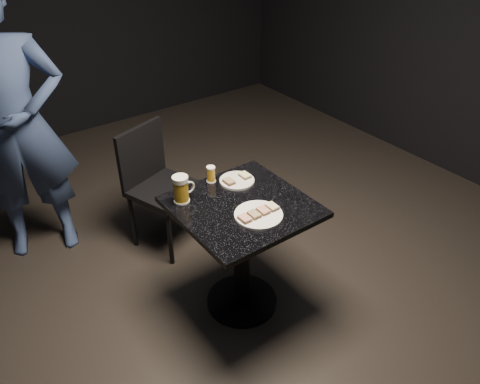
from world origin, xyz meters
name	(u,v)px	position (x,y,z in m)	size (l,w,h in m)	color
floor	(242,301)	(0.00, 0.00, 0.00)	(6.00, 6.00, 0.00)	black
plate_large	(259,215)	(0.01, -0.14, 0.76)	(0.26, 0.26, 0.01)	white
plate_small	(237,181)	(0.11, 0.21, 0.76)	(0.20, 0.20, 0.01)	silver
patron	(16,127)	(-0.80, 1.32, 0.93)	(0.68, 0.45, 1.86)	navy
table	(242,239)	(0.00, 0.00, 0.51)	(0.70, 0.70, 0.75)	black
beer_mug	(181,189)	(-0.25, 0.22, 0.83)	(0.13, 0.09, 0.16)	white
beer_tumbler	(211,174)	(-0.01, 0.30, 0.80)	(0.05, 0.05, 0.10)	silver
chair	(157,180)	(-0.09, 0.87, 0.50)	(0.52, 0.52, 0.88)	black
canapes_on_plate_large	(259,212)	(0.01, -0.14, 0.77)	(0.23, 0.07, 0.02)	#4C3521
canapes_on_plate_small	(237,178)	(0.11, 0.21, 0.77)	(0.16, 0.07, 0.02)	#4C3521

